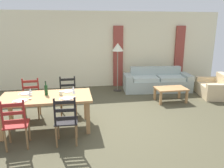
% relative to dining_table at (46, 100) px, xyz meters
% --- Properties ---
extents(ground_plane, '(9.60, 9.60, 0.02)m').
position_rel_dining_table_xyz_m(ground_plane, '(1.34, 0.10, -0.67)').
color(ground_plane, '#484430').
extents(wall_far, '(9.60, 0.16, 2.70)m').
position_rel_dining_table_xyz_m(wall_far, '(1.34, 3.40, 0.69)').
color(wall_far, '#F3E8BB').
rests_on(wall_far, ground_plane).
extents(curtain_panel_left, '(0.35, 0.08, 2.20)m').
position_rel_dining_table_xyz_m(curtain_panel_left, '(2.24, 3.26, 0.44)').
color(curtain_panel_left, '#9A4035').
rests_on(curtain_panel_left, ground_plane).
extents(curtain_panel_right, '(0.35, 0.08, 2.20)m').
position_rel_dining_table_xyz_m(curtain_panel_right, '(4.64, 3.26, 0.44)').
color(curtain_panel_right, '#9A4035').
rests_on(curtain_panel_right, ground_plane).
extents(dining_table, '(1.90, 0.96, 0.75)m').
position_rel_dining_table_xyz_m(dining_table, '(0.00, 0.00, 0.00)').
color(dining_table, '#B3804E').
rests_on(dining_table, ground_plane).
extents(dining_chair_near_left, '(0.44, 0.42, 0.96)m').
position_rel_dining_table_xyz_m(dining_chair_near_left, '(-0.47, -0.72, -0.19)').
color(dining_chair_near_left, maroon).
rests_on(dining_chair_near_left, ground_plane).
extents(dining_chair_near_right, '(0.44, 0.42, 0.96)m').
position_rel_dining_table_xyz_m(dining_chair_near_right, '(0.42, -0.74, -0.19)').
color(dining_chair_near_right, black).
rests_on(dining_chair_near_right, ground_plane).
extents(dining_chair_far_left, '(0.43, 0.41, 0.96)m').
position_rel_dining_table_xyz_m(dining_chair_far_left, '(-0.45, 0.73, -0.19)').
color(dining_chair_far_left, maroon).
rests_on(dining_chair_far_left, ground_plane).
extents(dining_chair_far_right, '(0.42, 0.40, 0.96)m').
position_rel_dining_table_xyz_m(dining_chair_far_right, '(0.44, 0.78, -0.19)').
color(dining_chair_far_right, black).
rests_on(dining_chair_far_right, ground_plane).
extents(dinner_plate_near_left, '(0.24, 0.24, 0.02)m').
position_rel_dining_table_xyz_m(dinner_plate_near_left, '(-0.45, -0.25, 0.10)').
color(dinner_plate_near_left, white).
rests_on(dinner_plate_near_left, dining_table).
extents(fork_near_left, '(0.03, 0.17, 0.01)m').
position_rel_dining_table_xyz_m(fork_near_left, '(-0.60, -0.25, 0.09)').
color(fork_near_left, silver).
rests_on(fork_near_left, dining_table).
extents(dinner_plate_near_right, '(0.24, 0.24, 0.02)m').
position_rel_dining_table_xyz_m(dinner_plate_near_right, '(0.45, -0.25, 0.10)').
color(dinner_plate_near_right, white).
rests_on(dinner_plate_near_right, dining_table).
extents(fork_near_right, '(0.02, 0.17, 0.01)m').
position_rel_dining_table_xyz_m(fork_near_right, '(0.30, -0.25, 0.09)').
color(fork_near_right, silver).
rests_on(fork_near_right, dining_table).
extents(dinner_plate_far_left, '(0.24, 0.24, 0.02)m').
position_rel_dining_table_xyz_m(dinner_plate_far_left, '(-0.45, 0.25, 0.10)').
color(dinner_plate_far_left, white).
rests_on(dinner_plate_far_left, dining_table).
extents(fork_far_left, '(0.02, 0.17, 0.01)m').
position_rel_dining_table_xyz_m(fork_far_left, '(-0.60, 0.25, 0.09)').
color(fork_far_left, silver).
rests_on(fork_far_left, dining_table).
extents(dinner_plate_far_right, '(0.24, 0.24, 0.02)m').
position_rel_dining_table_xyz_m(dinner_plate_far_right, '(0.45, 0.25, 0.10)').
color(dinner_plate_far_right, white).
rests_on(dinner_plate_far_right, dining_table).
extents(fork_far_right, '(0.03, 0.17, 0.01)m').
position_rel_dining_table_xyz_m(fork_far_right, '(0.30, 0.25, 0.09)').
color(fork_far_right, silver).
rests_on(fork_far_right, dining_table).
extents(wine_bottle, '(0.07, 0.07, 0.32)m').
position_rel_dining_table_xyz_m(wine_bottle, '(0.01, 0.06, 0.20)').
color(wine_bottle, '#143819').
rests_on(wine_bottle, dining_table).
extents(wine_glass_near_left, '(0.06, 0.06, 0.16)m').
position_rel_dining_table_xyz_m(wine_glass_near_left, '(-0.31, -0.13, 0.20)').
color(wine_glass_near_left, white).
rests_on(wine_glass_near_left, dining_table).
extents(wine_glass_near_right, '(0.06, 0.06, 0.16)m').
position_rel_dining_table_xyz_m(wine_glass_near_right, '(0.59, -0.16, 0.20)').
color(wine_glass_near_right, white).
rests_on(wine_glass_near_right, dining_table).
extents(wine_glass_far_left, '(0.06, 0.06, 0.16)m').
position_rel_dining_table_xyz_m(wine_glass_far_left, '(-0.33, 0.12, 0.20)').
color(wine_glass_far_left, white).
rests_on(wine_glass_far_left, dining_table).
extents(wine_glass_far_right, '(0.06, 0.06, 0.16)m').
position_rel_dining_table_xyz_m(wine_glass_far_right, '(0.58, 0.13, 0.20)').
color(wine_glass_far_right, white).
rests_on(wine_glass_far_right, dining_table).
extents(coffee_cup_primary, '(0.07, 0.07, 0.09)m').
position_rel_dining_table_xyz_m(coffee_cup_primary, '(0.31, 0.01, 0.13)').
color(coffee_cup_primary, beige).
rests_on(coffee_cup_primary, dining_table).
extents(couch, '(2.35, 1.03, 0.80)m').
position_rel_dining_table_xyz_m(couch, '(3.45, 2.43, -0.37)').
color(couch, '#9EADA6').
rests_on(couch, ground_plane).
extents(coffee_table, '(0.90, 0.56, 0.42)m').
position_rel_dining_table_xyz_m(coffee_table, '(3.41, 1.22, -0.31)').
color(coffee_table, '#B3804E').
rests_on(coffee_table, ground_plane).
extents(armchair_upholstered, '(1.04, 1.31, 0.72)m').
position_rel_dining_table_xyz_m(armchair_upholstered, '(5.06, 1.45, -0.41)').
color(armchair_upholstered, beige).
rests_on(armchair_upholstered, ground_plane).
extents(standing_lamp, '(0.40, 0.40, 1.64)m').
position_rel_dining_table_xyz_m(standing_lamp, '(2.09, 2.62, 0.75)').
color(standing_lamp, '#332D28').
rests_on(standing_lamp, ground_plane).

